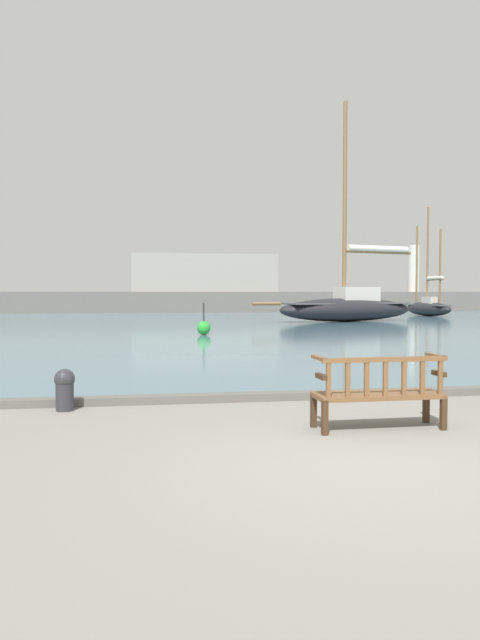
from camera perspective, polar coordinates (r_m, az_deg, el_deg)
ground_plane at (r=6.38m, az=11.90°, el=-12.95°), size 160.00×160.00×0.00m
harbor_water at (r=49.81m, az=-6.80°, el=0.57°), size 100.00×80.00×0.08m
quay_edge_kerb at (r=9.98m, az=3.79°, el=-6.94°), size 40.00×0.30×0.12m
park_bench at (r=7.96m, az=12.61°, el=-6.41°), size 1.61×0.55×0.92m
sailboat_far_port at (r=35.76m, az=9.90°, el=1.37°), size 10.25×4.49×12.26m
sailboat_outer_starboard at (r=45.65m, az=16.83°, el=1.23°), size 1.75×5.58×7.62m
mooring_bollard at (r=9.35m, az=-15.74°, el=-5.97°), size 0.29×0.29×0.60m
channel_buoy at (r=24.06m, az=-3.33°, el=-0.70°), size 0.53×0.53×1.23m
far_breakwater at (r=51.96m, az=-5.75°, el=2.27°), size 57.53×2.40×5.90m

